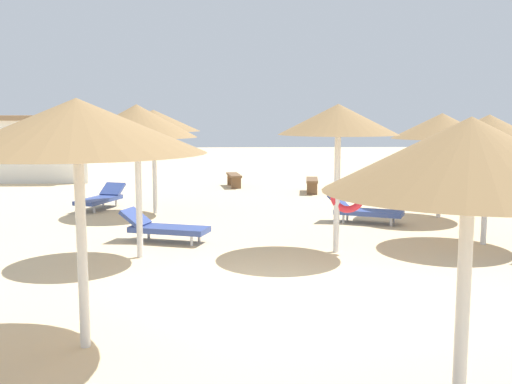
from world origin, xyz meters
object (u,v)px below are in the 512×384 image
Objects in this scene: bench_2 at (234,178)px; lounger_3 at (101,198)px; parasol_8 at (470,156)px; bench_1 at (451,177)px; lounger_2 at (363,210)px; beach_cabana at (53,147)px; parasol_0 at (489,132)px; parasol_3 at (153,121)px; parasol_9 at (77,127)px; lounger_5 at (163,227)px; parasol_5 at (137,122)px; parasol_7 at (338,122)px; bench_0 at (312,183)px; parasol_2 at (442,126)px.

lounger_3 is at bearing -127.42° from bench_2.
parasol_8 reaches higher than lounger_3.
lounger_2 is at bearing -123.93° from bench_1.
beach_cabana reaches higher than lounger_3.
parasol_3 reaches higher than parasol_0.
lounger_2 is 8.29m from bench_2.
parasol_9 is at bearing -143.05° from parasol_0.
lounger_3 is 5.15m from lounger_5.
lounger_5 is at bearing -79.82° from parasol_3.
lounger_2 is at bearing 23.07° from lounger_5.
lounger_5 reaches higher than bench_2.
parasol_5 is at bearing -67.41° from beach_cabana.
parasol_3 is at bearing 150.63° from parasol_0.
parasol_9 reaches higher than parasol_0.
bench_0 is at bearing 85.65° from parasol_7.
lounger_5 is (-3.51, 7.81, -2.10)m from parasol_8.
beach_cabana is (-6.18, 12.77, 1.05)m from lounger_5.
parasol_5 is at bearing -70.89° from lounger_3.
parasol_0 is at bearing -106.71° from bench_1.
parasol_7 is (-3.25, -0.58, 0.22)m from parasol_0.
lounger_2 is (1.23, 3.13, -2.29)m from parasol_7.
beach_cabana is (-5.51, 9.03, -1.20)m from parasol_3.
lounger_5 is 0.48× the size of beach_cabana.
parasol_2 reaches higher than bench_2.
parasol_0 reaches higher than bench_1.
lounger_5 is at bearing 163.30° from parasol_7.
lounger_3 is (-5.95, 5.66, -2.29)m from parasol_7.
parasol_2 is 1.39× the size of lounger_3.
parasol_0 is 18.62m from beach_cabana.
parasol_3 is 6.16m from lounger_2.
lounger_2 is 5.87m from bench_0.
parasol_7 is 9.28m from bench_0.
lounger_2 is (-2.21, -0.77, -2.11)m from parasol_2.
parasol_3 is 6.69m from bench_2.
bench_1 is (12.21, 4.96, 0.03)m from lounger_3.
parasol_5 is 1.07× the size of parasol_8.
beach_cabana is at bearing 125.20° from parasol_7.
parasol_7 reaches higher than beach_cabana.
bench_0 and bench_2 have the same top height.
lounger_5 is (2.36, -4.58, 0.00)m from lounger_3.
parasol_5 reaches higher than beach_cabana.
lounger_5 is (0.28, 1.41, -2.30)m from parasol_5.
bench_2 is (-1.98, 17.47, -2.07)m from parasol_8.
bench_0 is at bearing -24.97° from beach_cabana.
parasol_8 is (4.18, -11.54, -0.15)m from parasol_3.
parasol_0 is at bearing -28.90° from lounger_3.
parasol_8 is at bearing -97.58° from lounger_2.
parasol_7 reaches higher than bench_2.
bench_0 is (4.55, 9.31, -2.27)m from parasol_5.
parasol_0 is 10.71m from lounger_3.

